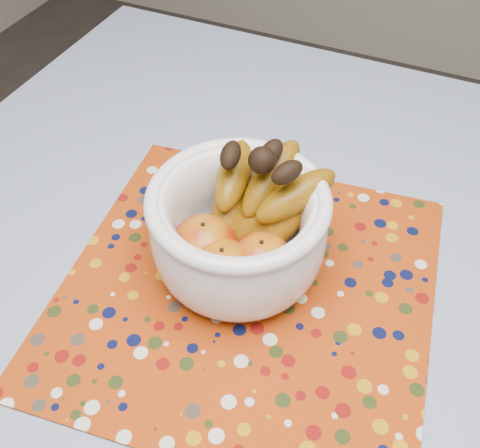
# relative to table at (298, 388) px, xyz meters

# --- Properties ---
(table) EXTENTS (1.20, 1.20, 0.75)m
(table) POSITION_rel_table_xyz_m (0.00, 0.00, 0.00)
(table) COLOR brown
(table) RESTS_ON ground
(tablecloth) EXTENTS (1.32, 1.32, 0.01)m
(tablecloth) POSITION_rel_table_xyz_m (0.00, 0.00, 0.08)
(tablecloth) COLOR slate
(tablecloth) RESTS_ON table
(placemat) EXTENTS (0.51, 0.51, 0.00)m
(placemat) POSITION_rel_table_xyz_m (-0.10, 0.06, 0.09)
(placemat) COLOR #993108
(placemat) RESTS_ON tablecloth
(fruit_bowl) EXTENTS (0.24, 0.24, 0.18)m
(fruit_bowl) POSITION_rel_table_xyz_m (-0.11, 0.09, 0.17)
(fruit_bowl) COLOR white
(fruit_bowl) RESTS_ON placemat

